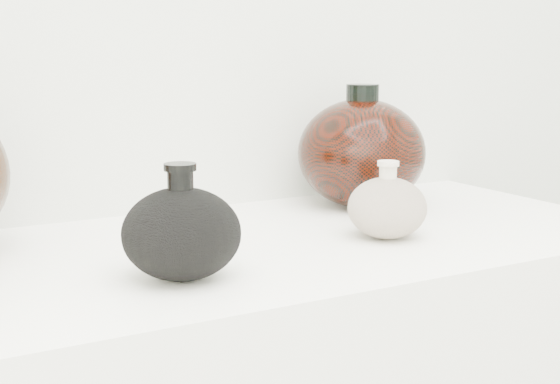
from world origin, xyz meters
TOP-DOWN VIEW (x-y plane):
  - black_gourd_vase at (-0.11, 0.84)m, footprint 0.18×0.18m
  - cream_gourd_vase at (0.21, 0.88)m, footprint 0.14×0.14m
  - right_round_pot at (0.30, 1.08)m, footprint 0.28×0.28m

SIDE VIEW (x-z plane):
  - cream_gourd_vase at x=0.21m, z-range 0.89..1.00m
  - black_gourd_vase at x=-0.11m, z-range 0.89..1.02m
  - right_round_pot at x=0.30m, z-range 0.89..1.09m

